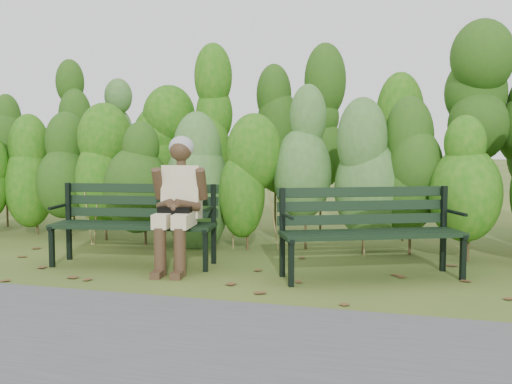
# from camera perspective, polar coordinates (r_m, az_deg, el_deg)

# --- Properties ---
(ground) EXTENTS (80.00, 80.00, 0.00)m
(ground) POSITION_cam_1_polar(r_m,az_deg,el_deg) (5.60, -1.00, -7.96)
(ground) COLOR #3A541E
(footpath) EXTENTS (60.00, 2.50, 0.01)m
(footpath) POSITION_cam_1_polar(r_m,az_deg,el_deg) (3.64, -11.61, -15.11)
(footpath) COLOR #474749
(footpath) RESTS_ON ground
(hedge_band) EXTENTS (11.04, 1.67, 2.42)m
(hedge_band) POSITION_cam_1_polar(r_m,az_deg,el_deg) (7.26, 3.32, 4.96)
(hedge_band) COLOR #47381E
(hedge_band) RESTS_ON ground
(leaf_litter) EXTENTS (5.36, 2.30, 0.01)m
(leaf_litter) POSITION_cam_1_polar(r_m,az_deg,el_deg) (5.61, -4.64, -7.92)
(leaf_litter) COLOR brown
(leaf_litter) RESTS_ON ground
(bench_left) EXTENTS (1.68, 0.76, 0.81)m
(bench_left) POSITION_cam_1_polar(r_m,az_deg,el_deg) (6.18, -11.33, -2.35)
(bench_left) COLOR black
(bench_left) RESTS_ON ground
(bench_right) EXTENTS (1.71, 1.17, 0.82)m
(bench_right) POSITION_cam_1_polar(r_m,az_deg,el_deg) (5.58, 10.68, -3.05)
(bench_right) COLOR black
(bench_right) RESTS_ON ground
(seated_woman) EXTENTS (0.56, 0.82, 1.30)m
(seated_woman) POSITION_cam_1_polar(r_m,az_deg,el_deg) (5.85, -7.39, -0.35)
(seated_woman) COLOR beige
(seated_woman) RESTS_ON ground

